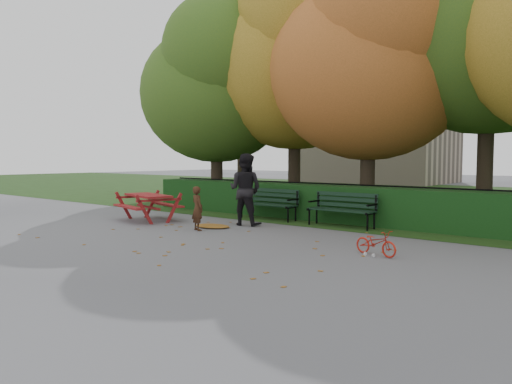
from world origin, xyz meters
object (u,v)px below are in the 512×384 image
Objects in this scene: tree_b at (299,52)px; adult at (245,189)px; tree_f at (244,69)px; bicycle at (376,243)px; tree_d at (502,2)px; bench_right at (343,207)px; picnic_table at (148,200)px; child at (197,208)px; tree_a at (218,82)px; tree_c at (376,53)px; bench_left at (270,201)px.

adult is at bearing -72.36° from tree_b.
tree_f is 10.24× the size of bicycle.
tree_d reaches higher than bench_right.
child is at bearing 5.57° from picnic_table.
tree_d is (9.07, 1.65, 1.46)m from tree_a.
bench_right is 3.81m from bicycle.
adult is at bearing 36.57° from picnic_table.
tree_a is 4.16× the size of bench_right.
child is at bearing -128.94° from tree_d.
tree_c is 4.44× the size of bench_left.
picnic_table is at bearing -134.62° from bench_left.
child reaches higher than picnic_table.
tree_c is at bearing 96.70° from bench_right.
tree_c is at bearing 60.97° from picnic_table.
bench_left is 2.40m from bench_right.
tree_d is at bearing 8.57° from bicycle.
adult is (4.16, -3.28, -3.57)m from tree_a.
tree_f is at bearing 169.67° from tree_d.
tree_b is 9.80× the size of bicycle.
bench_right is 0.95× the size of adult.
tree_c is at bearing -22.35° from tree_f.
tree_b is at bearing 110.58° from bench_left.
adult is 4.84m from bicycle.
picnic_table is at bearing 98.16° from bicycle.
tree_d is 11.10m from picnic_table.
tree_c is 7.02m from child.
tree_f reaches higher than tree_a.
adult is (0.27, 1.48, 0.40)m from child.
bicycle is at bearing -62.94° from tree_c.
child is (-2.40, -2.88, 0.02)m from bench_right.
adult is (1.41, -4.45, -4.46)m from tree_b.
bench_right is 2.01× the size of bicycle.
child is at bearing -55.28° from tree_f.
picnic_table is (-7.62, -6.00, -5.40)m from tree_d.
tree_d is at bearing 22.61° from tree_c.
bench_left is (1.14, -3.04, -4.88)m from tree_b.
tree_b is 6.37m from tree_d.
tree_a is 8.35× the size of bicycle.
bicycle is (5.94, -6.00, -5.17)m from tree_b.
bicycle is at bearing -93.37° from tree_d.
tree_a is 0.94× the size of tree_c.
tree_b is at bearing 166.55° from tree_c.
picnic_table is at bearing 7.78° from adult.
tree_d reaches higher than tree_c.
tree_d reaches higher than bicycle.
tree_a is at bearing 163.39° from bench_right.
tree_d is 1.04× the size of tree_f.
tree_a is at bearing -169.67° from tree_d.
tree_f is at bearing -62.46° from adult.
tree_d is 5.32× the size of bench_left.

